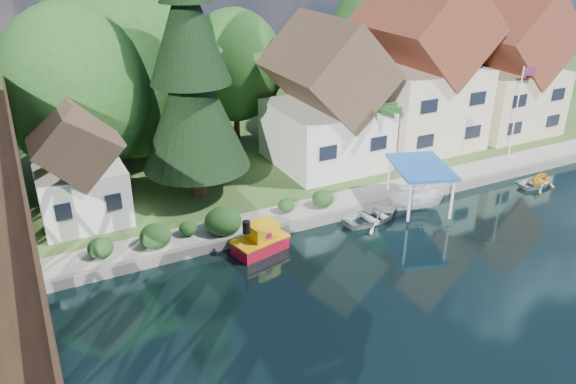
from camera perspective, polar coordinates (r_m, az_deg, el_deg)
name	(u,v)px	position (r m, az deg, el deg)	size (l,w,h in m)	color
ground	(364,301)	(28.79, 7.70, -10.94)	(140.00, 140.00, 0.00)	black
bank	(171,115)	(57.09, -11.79, 7.65)	(140.00, 52.00, 0.50)	#304F1F
seawall	(346,214)	(36.20, 5.94, -2.21)	(60.00, 0.40, 0.62)	slate
promenade	(361,197)	(38.08, 7.46, -0.49)	(50.00, 2.60, 0.06)	gray
house_left	(326,104)	(42.24, 3.86, 8.95)	(7.64, 8.64, 11.02)	white
house_center	(420,73)	(47.40, 13.22, 11.73)	(8.65, 9.18, 13.89)	beige
house_right	(505,70)	(53.31, 21.17, 11.45)	(8.15, 8.64, 12.45)	beige
shed	(78,169)	(35.91, -20.51, 2.20)	(5.09, 5.40, 7.85)	white
bg_trees	(223,69)	(43.81, -6.60, 12.33)	(49.90, 13.30, 10.57)	#382314
shrubs	(212,221)	(33.44, -7.74, -2.97)	(15.76, 2.47, 1.70)	#1E4017
conifer	(191,73)	(35.90, -9.86, 11.82)	(7.02, 7.02, 17.27)	#382314
palm_tree	(373,111)	(40.32, 8.66, 8.17)	(3.91, 3.91, 5.50)	#382314
flagpole	(519,103)	(46.62, 22.44, 8.37)	(1.12, 0.26, 7.19)	white
tugboat	(261,240)	(32.31, -2.81, -4.92)	(3.48, 2.42, 2.29)	red
boat_white_a	(373,214)	(36.09, 8.64, -2.25)	(2.98, 4.18, 0.86)	silver
boat_canopy	(419,191)	(37.71, 13.12, 0.14)	(4.74, 5.68, 3.13)	white
boat_yellow	(541,177)	(44.54, 24.30, 1.41)	(2.05, 2.37, 1.25)	gold
boat_white_b	(538,181)	(44.51, 24.05, 1.03)	(2.28, 3.20, 0.66)	silver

